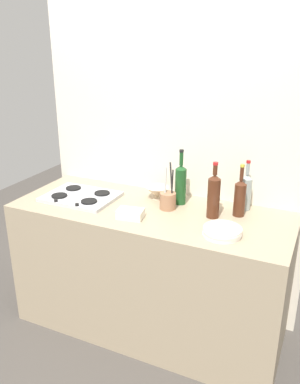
{
  "coord_description": "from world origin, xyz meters",
  "views": [
    {
      "loc": [
        0.99,
        -2.15,
        1.93
      ],
      "look_at": [
        0.0,
        0.0,
        1.02
      ],
      "focal_mm": 37.54,
      "sensor_mm": 36.0,
      "label": 1
    }
  ],
  "objects_px": {
    "wine_bottle_mid_left": "(214,195)",
    "condiment_jar_front": "(215,204)",
    "stovetop_hob": "(81,196)",
    "plate_stack": "(222,232)",
    "wine_bottle_mid_right": "(246,191)",
    "mixing_bowl": "(157,192)",
    "utensil_crock": "(168,200)",
    "butter_dish": "(130,214)",
    "wine_bottle_leftmost": "(240,197)",
    "wine_bottle_rightmost": "(181,184)"
  },
  "relations": [
    {
      "from": "wine_bottle_mid_right",
      "to": "butter_dish",
      "type": "height_order",
      "value": "wine_bottle_mid_right"
    },
    {
      "from": "wine_bottle_rightmost",
      "to": "butter_dish",
      "type": "relative_size",
      "value": 2.33
    },
    {
      "from": "wine_bottle_mid_right",
      "to": "plate_stack",
      "type": "bearing_deg",
      "value": -94.2
    },
    {
      "from": "plate_stack",
      "to": "condiment_jar_front",
      "type": "bearing_deg",
      "value": 113.57
    },
    {
      "from": "wine_bottle_mid_right",
      "to": "wine_bottle_rightmost",
      "type": "xyz_separation_m",
      "value": [
        -0.41,
        -0.08,
        0.02
      ]
    },
    {
      "from": "plate_stack",
      "to": "wine_bottle_mid_left",
      "type": "xyz_separation_m",
      "value": [
        -0.12,
        0.22,
        0.12
      ]
    },
    {
      "from": "stovetop_hob",
      "to": "butter_dish",
      "type": "bearing_deg",
      "value": -17.38
    },
    {
      "from": "plate_stack",
      "to": "wine_bottle_mid_right",
      "type": "xyz_separation_m",
      "value": [
        0.03,
        0.42,
        0.1
      ]
    },
    {
      "from": "wine_bottle_rightmost",
      "to": "plate_stack",
      "type": "bearing_deg",
      "value": -41.66
    },
    {
      "from": "plate_stack",
      "to": "mixing_bowl",
      "type": "bearing_deg",
      "value": 147.64
    },
    {
      "from": "plate_stack",
      "to": "utensil_crock",
      "type": "relative_size",
      "value": 0.69
    },
    {
      "from": "condiment_jar_front",
      "to": "mixing_bowl",
      "type": "bearing_deg",
      "value": 174.77
    },
    {
      "from": "wine_bottle_mid_left",
      "to": "condiment_jar_front",
      "type": "bearing_deg",
      "value": 99.05
    },
    {
      "from": "plate_stack",
      "to": "wine_bottle_mid_left",
      "type": "relative_size",
      "value": 0.63
    },
    {
      "from": "wine_bottle_mid_left",
      "to": "utensil_crock",
      "type": "xyz_separation_m",
      "value": [
        -0.3,
        0.0,
        -0.08
      ]
    },
    {
      "from": "butter_dish",
      "to": "utensil_crock",
      "type": "relative_size",
      "value": 0.5
    },
    {
      "from": "butter_dish",
      "to": "utensil_crock",
      "type": "xyz_separation_m",
      "value": [
        0.15,
        0.23,
        0.03
      ]
    },
    {
      "from": "wine_bottle_leftmost",
      "to": "wine_bottle_mid_right",
      "type": "height_order",
      "value": "wine_bottle_leftmost"
    },
    {
      "from": "wine_bottle_mid_left",
      "to": "mixing_bowl",
      "type": "bearing_deg",
      "value": 163.01
    },
    {
      "from": "wine_bottle_leftmost",
      "to": "wine_bottle_rightmost",
      "type": "distance_m",
      "value": 0.4
    },
    {
      "from": "mixing_bowl",
      "to": "condiment_jar_front",
      "type": "height_order",
      "value": "condiment_jar_front"
    },
    {
      "from": "wine_bottle_mid_right",
      "to": "butter_dish",
      "type": "distance_m",
      "value": 0.75
    },
    {
      "from": "wine_bottle_mid_left",
      "to": "stovetop_hob",
      "type": "bearing_deg",
      "value": -174.78
    },
    {
      "from": "stovetop_hob",
      "to": "mixing_bowl",
      "type": "height_order",
      "value": "mixing_bowl"
    },
    {
      "from": "utensil_crock",
      "to": "wine_bottle_rightmost",
      "type": "bearing_deg",
      "value": 71.14
    },
    {
      "from": "wine_bottle_leftmost",
      "to": "condiment_jar_front",
      "type": "bearing_deg",
      "value": 178.9
    },
    {
      "from": "stovetop_hob",
      "to": "condiment_jar_front",
      "type": "bearing_deg",
      "value": 11.15
    },
    {
      "from": "stovetop_hob",
      "to": "wine_bottle_mid_right",
      "type": "distance_m",
      "value": 1.1
    },
    {
      "from": "mixing_bowl",
      "to": "utensil_crock",
      "type": "xyz_separation_m",
      "value": [
        0.13,
        -0.13,
        0.01
      ]
    },
    {
      "from": "mixing_bowl",
      "to": "butter_dish",
      "type": "relative_size",
      "value": 1.03
    },
    {
      "from": "plate_stack",
      "to": "wine_bottle_leftmost",
      "type": "height_order",
      "value": "wine_bottle_leftmost"
    },
    {
      "from": "stovetop_hob",
      "to": "plate_stack",
      "type": "xyz_separation_m",
      "value": [
        1.03,
        -0.13,
        0.01
      ]
    },
    {
      "from": "condiment_jar_front",
      "to": "stovetop_hob",
      "type": "bearing_deg",
      "value": -168.85
    },
    {
      "from": "butter_dish",
      "to": "utensil_crock",
      "type": "bearing_deg",
      "value": 56.04
    },
    {
      "from": "wine_bottle_leftmost",
      "to": "wine_bottle_mid_left",
      "type": "bearing_deg",
      "value": -147.11
    },
    {
      "from": "stovetop_hob",
      "to": "mixing_bowl",
      "type": "relative_size",
      "value": 2.93
    },
    {
      "from": "condiment_jar_front",
      "to": "wine_bottle_leftmost",
      "type": "bearing_deg",
      "value": -1.1
    },
    {
      "from": "mixing_bowl",
      "to": "wine_bottle_rightmost",
      "type": "bearing_deg",
      "value": -3.82
    },
    {
      "from": "wine_bottle_mid_right",
      "to": "wine_bottle_rightmost",
      "type": "height_order",
      "value": "wine_bottle_rightmost"
    },
    {
      "from": "wine_bottle_leftmost",
      "to": "mixing_bowl",
      "type": "bearing_deg",
      "value": 175.89
    },
    {
      "from": "wine_bottle_mid_left",
      "to": "wine_bottle_rightmost",
      "type": "distance_m",
      "value": 0.28
    },
    {
      "from": "wine_bottle_mid_right",
      "to": "wine_bottle_mid_left",
      "type": "bearing_deg",
      "value": -126.69
    },
    {
      "from": "wine_bottle_leftmost",
      "to": "utensil_crock",
      "type": "bearing_deg",
      "value": -168.58
    },
    {
      "from": "wine_bottle_mid_right",
      "to": "condiment_jar_front",
      "type": "relative_size",
      "value": 3.65
    },
    {
      "from": "stovetop_hob",
      "to": "mixing_bowl",
      "type": "bearing_deg",
      "value": 24.09
    },
    {
      "from": "wine_bottle_rightmost",
      "to": "condiment_jar_front",
      "type": "height_order",
      "value": "wine_bottle_rightmost"
    },
    {
      "from": "stovetop_hob",
      "to": "plate_stack",
      "type": "height_order",
      "value": "plate_stack"
    },
    {
      "from": "wine_bottle_leftmost",
      "to": "plate_stack",
      "type": "bearing_deg",
      "value": -93.52
    },
    {
      "from": "stovetop_hob",
      "to": "wine_bottle_mid_left",
      "type": "relative_size",
      "value": 1.36
    },
    {
      "from": "utensil_crock",
      "to": "condiment_jar_front",
      "type": "xyz_separation_m",
      "value": [
        0.28,
        0.09,
        -0.02
      ]
    }
  ]
}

